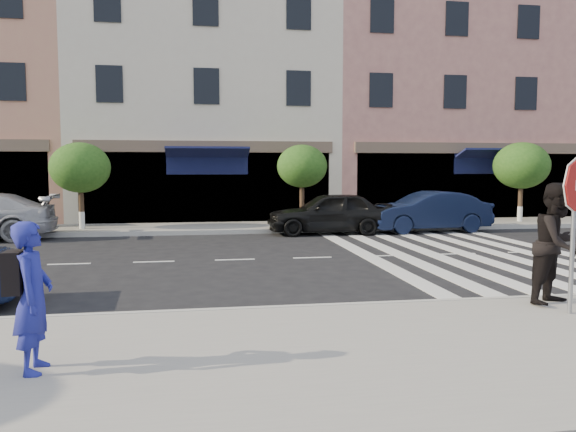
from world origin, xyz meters
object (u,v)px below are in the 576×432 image
at_px(walker, 557,244).
at_px(photographer, 33,297).
at_px(car_far_mid, 329,213).
at_px(car_far_right, 428,212).
at_px(stop_sign, 575,200).

bearing_deg(walker, photographer, 164.23).
distance_m(car_far_mid, car_far_right, 3.66).
bearing_deg(stop_sign, photographer, -179.17).
xyz_separation_m(photographer, walker, (7.40, 1.84, 0.16)).
xyz_separation_m(walker, car_far_right, (2.58, 11.10, -0.39)).
relative_size(car_far_mid, car_far_right, 0.98).
height_order(walker, car_far_right, walker).
bearing_deg(car_far_mid, walker, 6.53).
relative_size(stop_sign, walker, 1.20).
xyz_separation_m(stop_sign, walker, (0.17, 0.62, -0.74)).
bearing_deg(stop_sign, walker, 65.58).
distance_m(stop_sign, walker, 0.98).
distance_m(walker, car_far_mid, 11.16).
bearing_deg(walker, car_far_right, 47.18).
bearing_deg(stop_sign, car_far_mid, 85.67).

